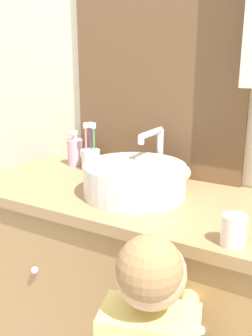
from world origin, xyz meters
name	(u,v)px	position (x,y,z in m)	size (l,w,h in m)	color
wall_back	(192,57)	(0.03, 0.62, 1.28)	(3.20, 0.18, 2.50)	beige
vanity_counter	(145,304)	(0.00, 0.35, 0.42)	(1.27, 0.51, 0.84)	#A37A4C
sink_basin	(136,179)	(-0.04, 0.34, 0.90)	(0.33, 0.39, 0.20)	silver
toothbrush_holder	(91,158)	(-0.33, 0.50, 0.89)	(0.08, 0.08, 0.19)	silver
soap_dispenser	(75,152)	(-0.43, 0.53, 0.90)	(0.06, 0.06, 0.15)	#CCA3BC
drinking_cup	(233,230)	(0.33, 0.15, 0.88)	(0.06, 0.06, 0.08)	silver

